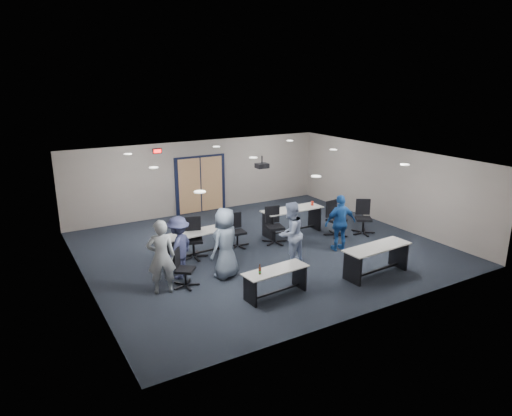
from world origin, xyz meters
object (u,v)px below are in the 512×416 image
table_front_right (377,255)px  person_gray (161,257)px  table_front_left (275,278)px  chair_back_c (275,226)px  chair_back_d (337,219)px  person_navy (340,223)px  person_plaid (225,243)px  chair_back_b (237,231)px  chair_loose_right (364,217)px  chair_back_a (193,239)px  table_back_right (292,216)px  person_back (179,247)px  chair_loose_left (185,268)px  person_lightblue (290,234)px  table_back_left (196,240)px

table_front_right → person_gray: size_ratio=1.08×
table_front_left → chair_back_c: 3.51m
person_gray → chair_back_d: bearing=-156.9°
table_front_left → person_navy: person_navy is taller
person_plaid → chair_back_b: bearing=-151.6°
chair_back_b → chair_loose_right: (4.10, -1.01, 0.05)m
table_front_left → person_plaid: 1.68m
chair_back_b → person_gray: (-2.95, -1.77, 0.40)m
chair_loose_right → person_navy: (-1.61, -0.72, 0.28)m
chair_back_a → person_navy: person_navy is taller
chair_back_c → chair_loose_right: bearing=-2.0°
chair_back_b → person_plaid: size_ratio=0.56×
table_front_right → table_back_right: table_back_right is taller
table_back_right → person_back: person_back is taller
chair_loose_left → person_lightblue: 3.02m
chair_back_c → chair_loose_left: 3.80m
chair_loose_right → table_back_right: bearing=-177.9°
table_back_right → chair_back_b: size_ratio=2.04×
chair_back_c → chair_loose_right: 3.05m
table_back_left → chair_back_b: chair_back_b is taller
table_back_right → person_back: (-4.42, -1.36, 0.23)m
table_front_left → table_back_right: table_back_right is taller
table_back_right → chair_back_b: 2.14m
person_navy → person_back: (-4.79, 0.56, -0.03)m
chair_loose_left → person_navy: (4.86, 0.02, 0.36)m
chair_back_c → person_back: bearing=-154.2°
chair_back_b → chair_back_d: (3.22, -0.71, 0.06)m
chair_back_a → person_back: size_ratio=0.71×
table_front_left → chair_back_d: (3.95, 2.55, 0.11)m
chair_loose_right → table_back_left: bearing=-156.1°
table_front_right → table_back_left: 4.97m
table_front_right → person_plaid: person_plaid is taller
chair_back_a → chair_loose_right: chair_back_a is taller
person_lightblue → person_navy: (1.87, 0.15, -0.04)m
chair_back_c → person_navy: person_navy is taller
person_navy → chair_back_c: bearing=-36.0°
person_back → chair_loose_right: bearing=141.5°
chair_loose_left → person_back: size_ratio=0.59×
table_front_left → chair_back_b: chair_back_b is taller
chair_back_a → table_back_right: bearing=24.5°
table_front_right → table_back_left: bearing=132.3°
table_front_left → chair_back_c: (1.87, 2.97, 0.11)m
person_plaid → person_navy: size_ratio=1.09×
table_front_left → person_navy: size_ratio=0.99×
chair_back_a → person_plaid: (0.22, -1.59, 0.34)m
chair_back_b → chair_loose_left: (-2.37, -1.75, -0.03)m
table_back_right → person_plaid: size_ratio=1.13×
person_gray → table_back_left: bearing=-119.6°
person_lightblue → table_front_left: bearing=27.4°
table_front_right → table_back_right: (-0.03, 3.77, 0.04)m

